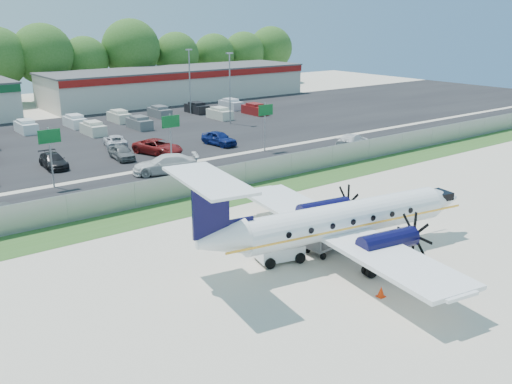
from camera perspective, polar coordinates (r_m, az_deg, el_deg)
ground at (r=34.40m, az=6.08°, el=-6.03°), size 170.00×170.00×0.00m
grass_verge at (r=43.31m, az=-4.80°, el=-1.02°), size 170.00×4.00×0.02m
access_road at (r=49.12m, az=-9.19°, el=1.03°), size 170.00×8.00×0.02m
parking_lot at (r=67.92m, az=-17.65°, el=4.93°), size 170.00×32.00×0.02m
perimeter_fence at (r=44.65m, az=-6.21°, el=0.83°), size 120.00×0.06×1.99m
building_east at (r=98.02m, az=-7.79°, el=10.68°), size 44.40×12.40×5.24m
sign_left at (r=48.84m, az=-19.91°, el=4.48°), size 1.80×0.26×5.00m
sign_mid at (r=53.02m, az=-8.52°, el=6.26°), size 1.80×0.26×5.00m
sign_right at (r=58.98m, az=0.94°, el=7.54°), size 1.80×0.26×5.00m
light_pole_ne at (r=74.33m, az=-2.64°, el=10.80°), size 0.90×0.35×9.09m
light_pole_se at (r=82.72m, az=-6.65°, el=11.35°), size 0.90×0.35×9.09m
aircraft at (r=33.20m, az=8.31°, el=-2.81°), size 19.08×18.74×5.84m
pushback_tug at (r=32.96m, az=2.51°, el=-5.74°), size 2.91×2.40×1.41m
baggage_cart_near at (r=35.62m, az=5.33°, el=-4.25°), size 2.47×1.94×1.13m
baggage_cart_far at (r=34.20m, az=6.90°, el=-5.18°), size 2.38×1.52×1.21m
cone_nose at (r=39.97m, az=13.17°, el=-2.64°), size 0.38×0.38×0.54m
cone_port_wing at (r=29.70m, az=12.40°, el=-9.72°), size 0.40×0.40×0.57m
cone_starboard_wing at (r=40.43m, az=3.86°, el=-1.97°), size 0.39×0.39×0.55m
road_car_west at (r=42.68m, az=-23.56°, el=-2.75°), size 5.08×3.29×1.37m
road_car_mid at (r=51.75m, az=-9.00°, el=1.85°), size 6.31×4.40×1.70m
road_car_east at (r=61.74m, az=9.55°, el=4.33°), size 5.85×4.04×1.57m
parked_car_b at (r=56.26m, az=-19.54°, el=2.30°), size 2.15×4.73×1.34m
parked_car_c at (r=57.67m, az=-13.24°, el=3.19°), size 1.97×4.23×1.40m
parked_car_d at (r=59.14m, az=-9.75°, el=3.75°), size 4.12×6.01×1.53m
parked_car_e at (r=62.56m, az=-3.71°, el=4.70°), size 2.34×4.68×1.53m
parked_car_g at (r=63.46m, az=-13.88°, el=4.41°), size 3.37×5.12×1.31m
far_parking_rows at (r=72.57m, az=-19.01°, el=5.54°), size 56.00×10.00×1.60m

